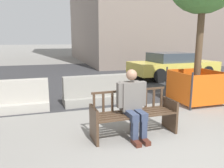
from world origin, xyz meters
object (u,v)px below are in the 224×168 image
at_px(jersey_barrier_left, 9,99).
at_px(construction_fence, 196,86).
at_px(seated_person, 133,102).
at_px(jersey_barrier_centre, 97,92).
at_px(car_taxi_near, 173,65).
at_px(street_bench, 134,116).

height_order(jersey_barrier_left, construction_fence, construction_fence).
relative_size(seated_person, construction_fence, 1.00).
distance_m(jersey_barrier_centre, car_taxi_near, 5.69).
height_order(seated_person, car_taxi_near, seated_person).
relative_size(street_bench, jersey_barrier_centre, 0.84).
bearing_deg(jersey_barrier_left, construction_fence, -7.36).
distance_m(seated_person, construction_fence, 3.21).
bearing_deg(seated_person, construction_fence, 31.27).
height_order(street_bench, seated_person, seated_person).
xyz_separation_m(seated_person, jersey_barrier_left, (-2.52, 2.34, -0.35)).
relative_size(jersey_barrier_left, construction_fence, 1.53).
xyz_separation_m(street_bench, construction_fence, (2.69, 1.60, 0.12)).
height_order(jersey_barrier_left, car_taxi_near, car_taxi_near).
xyz_separation_m(jersey_barrier_centre, construction_fence, (2.87, -0.79, 0.18)).
xyz_separation_m(seated_person, construction_fence, (2.74, 1.66, -0.17)).
height_order(street_bench, car_taxi_near, car_taxi_near).
xyz_separation_m(jersey_barrier_left, construction_fence, (5.26, -0.68, 0.18)).
xyz_separation_m(street_bench, seated_person, (-0.05, -0.06, 0.29)).
xyz_separation_m(street_bench, car_taxi_near, (4.45, 5.69, 0.24)).
xyz_separation_m(jersey_barrier_centre, jersey_barrier_left, (-2.39, -0.11, 0.00)).
height_order(seated_person, construction_fence, seated_person).
bearing_deg(jersey_barrier_centre, seated_person, -87.01).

